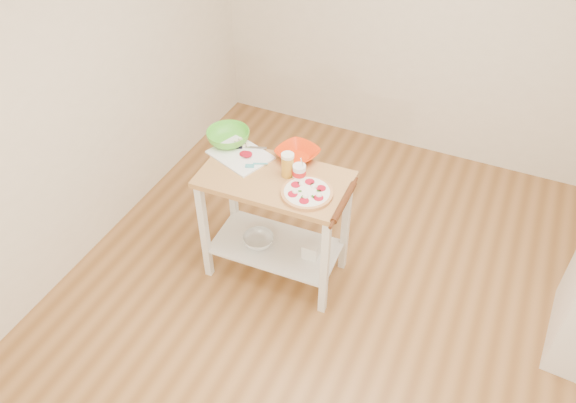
% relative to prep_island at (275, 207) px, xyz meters
% --- Properties ---
extents(room_shell, '(4.04, 4.54, 2.74)m').
position_rel_prep_island_xyz_m(room_shell, '(0.58, -0.24, 0.71)').
color(room_shell, '#9D6A3A').
rests_on(room_shell, ground).
extents(prep_island, '(1.01, 0.58, 0.90)m').
position_rel_prep_island_xyz_m(prep_island, '(0.00, 0.00, 0.00)').
color(prep_island, '#B9864B').
rests_on(prep_island, ground).
extents(pizza, '(0.33, 0.33, 0.05)m').
position_rel_prep_island_xyz_m(pizza, '(0.26, -0.07, 0.28)').
color(pizza, tan).
rests_on(pizza, prep_island).
extents(cutting_board, '(0.48, 0.42, 0.04)m').
position_rel_prep_island_xyz_m(cutting_board, '(-0.32, 0.12, 0.27)').
color(cutting_board, white).
rests_on(cutting_board, prep_island).
extents(spatula, '(0.14, 0.10, 0.01)m').
position_rel_prep_island_xyz_m(spatula, '(-0.16, 0.05, 0.28)').
color(spatula, teal).
rests_on(spatula, cutting_board).
extents(knife, '(0.26, 0.12, 0.01)m').
position_rel_prep_island_xyz_m(knife, '(-0.34, 0.19, 0.28)').
color(knife, silver).
rests_on(knife, cutting_board).
extents(orange_bowl, '(0.35, 0.35, 0.07)m').
position_rel_prep_island_xyz_m(orange_bowl, '(0.05, 0.26, 0.30)').
color(orange_bowl, red).
rests_on(orange_bowl, prep_island).
extents(green_bowl, '(0.39, 0.39, 0.09)m').
position_rel_prep_island_xyz_m(green_bowl, '(-0.46, 0.22, 0.31)').
color(green_bowl, '#57C534').
rests_on(green_bowl, prep_island).
extents(beer_pint, '(0.09, 0.09, 0.17)m').
position_rel_prep_island_xyz_m(beer_pint, '(0.07, 0.06, 0.35)').
color(beer_pint, gold).
rests_on(beer_pint, prep_island).
extents(yogurt_tub, '(0.09, 0.09, 0.19)m').
position_rel_prep_island_xyz_m(yogurt_tub, '(0.15, 0.05, 0.32)').
color(yogurt_tub, white).
rests_on(yogurt_tub, prep_island).
extents(rolling_pin, '(0.05, 0.39, 0.04)m').
position_rel_prep_island_xyz_m(rolling_pin, '(0.51, -0.07, 0.28)').
color(rolling_pin, '#522812').
rests_on(rolling_pin, prep_island).
extents(shelf_glass_bowl, '(0.23, 0.23, 0.07)m').
position_rel_prep_island_xyz_m(shelf_glass_bowl, '(-0.12, -0.04, -0.34)').
color(shelf_glass_bowl, silver).
rests_on(shelf_glass_bowl, prep_island).
extents(shelf_bin, '(0.12, 0.12, 0.11)m').
position_rel_prep_island_xyz_m(shelf_bin, '(0.27, 0.02, -0.32)').
color(shelf_bin, white).
rests_on(shelf_bin, prep_island).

